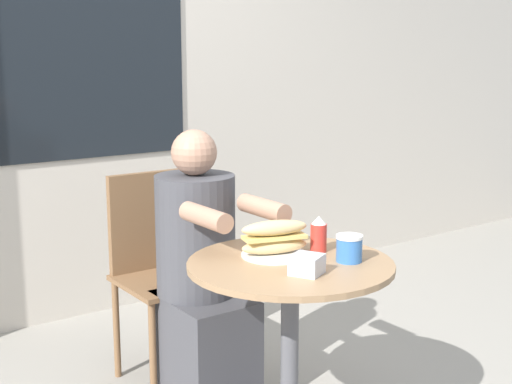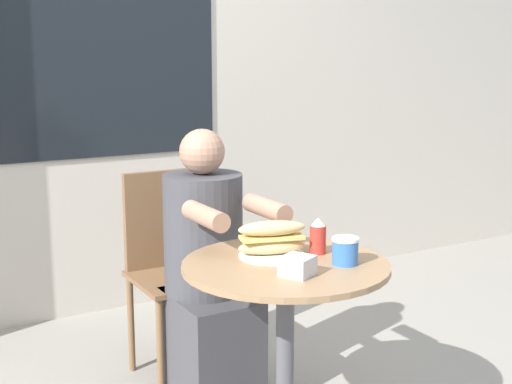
# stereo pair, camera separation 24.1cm
# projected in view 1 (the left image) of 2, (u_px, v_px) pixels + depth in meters

# --- Properties ---
(storefront_wall) EXTENTS (8.00, 0.09, 2.80)m
(storefront_wall) POSITION_uv_depth(u_px,v_px,m) (71.00, 45.00, 3.54)
(storefront_wall) COLOR beige
(storefront_wall) RESTS_ON ground_plane
(cafe_table) EXTENTS (0.67, 0.67, 0.70)m
(cafe_table) POSITION_uv_depth(u_px,v_px,m) (290.00, 317.00, 2.34)
(cafe_table) COLOR #997551
(cafe_table) RESTS_ON ground_plane
(diner_chair) EXTENTS (0.38, 0.38, 0.87)m
(diner_chair) POSITION_uv_depth(u_px,v_px,m) (157.00, 257.00, 2.99)
(diner_chair) COLOR brown
(diner_chair) RESTS_ON ground_plane
(seated_diner) EXTENTS (0.31, 0.55, 1.09)m
(seated_diner) POSITION_uv_depth(u_px,v_px,m) (201.00, 289.00, 2.73)
(seated_diner) COLOR #424247
(seated_diner) RESTS_ON ground_plane
(sandwich_on_plate) EXTENTS (0.24, 0.22, 0.12)m
(sandwich_on_plate) POSITION_uv_depth(u_px,v_px,m) (274.00, 240.00, 2.36)
(sandwich_on_plate) COLOR white
(sandwich_on_plate) RESTS_ON cafe_table
(drink_cup) EXTENTS (0.09, 0.09, 0.09)m
(drink_cup) POSITION_uv_depth(u_px,v_px,m) (349.00, 248.00, 2.30)
(drink_cup) COLOR #336BB7
(drink_cup) RESTS_ON cafe_table
(napkin_box) EXTENTS (0.12, 0.12, 0.06)m
(napkin_box) POSITION_uv_depth(u_px,v_px,m) (307.00, 265.00, 2.17)
(napkin_box) COLOR silver
(napkin_box) RESTS_ON cafe_table
(condiment_bottle) EXTENTS (0.06, 0.06, 0.12)m
(condiment_bottle) POSITION_uv_depth(u_px,v_px,m) (319.00, 235.00, 2.41)
(condiment_bottle) COLOR red
(condiment_bottle) RESTS_ON cafe_table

